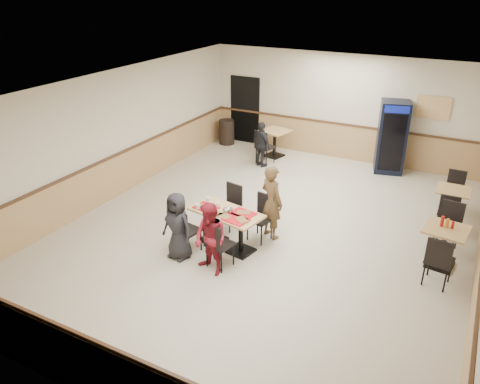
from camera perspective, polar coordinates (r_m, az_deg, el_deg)
The scene contains 20 objects.
ground at distance 9.94m, azimuth 3.34°, elevation -4.74°, with size 10.00×10.00×0.00m, color beige.
room_shell at distance 11.44m, azimuth 16.96°, elevation 1.52°, with size 10.00×10.00×10.00m.
main_table at distance 9.15m, azimuth -1.66°, elevation -3.83°, with size 1.54×0.96×0.77m.
main_chairs at distance 9.19m, azimuth -1.90°, elevation -3.87°, with size 1.55×1.88×0.97m.
diner_woman_left at distance 8.81m, azimuth -7.61°, elevation -4.15°, with size 0.65×0.42×1.33m, color black.
diner_woman_right at distance 8.30m, azimuth -3.63°, elevation -5.79°, with size 0.66×0.51×1.36m, color maroon.
diner_man_opposite at distance 9.40m, azimuth 3.87°, elevation -1.22°, with size 0.57×0.37×1.56m, color brown.
lone_diner at distance 13.06m, azimuth 2.63°, elevation 5.79°, with size 0.75×0.31×1.28m, color black.
tabletop_clutter at distance 8.98m, azimuth -1.93°, elevation -2.43°, with size 1.27×0.70×0.12m.
side_table_near at distance 9.30m, azimuth 23.63°, elevation -5.52°, with size 0.82×0.82×0.79m.
side_table_near_chair_south at distance 8.77m, azimuth 23.17°, elevation -7.55°, with size 0.46×0.46×1.00m, color black, non-canonical shape.
side_table_near_chair_north at distance 9.87m, azimuth 23.99°, elevation -3.97°, with size 0.46×0.46×1.00m, color black, non-canonical shape.
side_table_far at distance 11.15m, azimuth 24.38°, elevation -0.85°, with size 0.68×0.68×0.73m.
side_table_far_chair_south at distance 10.63m, azimuth 24.07°, elevation -2.17°, with size 0.43×0.43×0.92m, color black, non-canonical shape.
side_table_far_chair_north at distance 11.69m, azimuth 24.63°, elevation 0.15°, with size 0.43×0.43×0.92m, color black, non-canonical shape.
condiment_caddy at distance 9.19m, azimuth 23.84°, elevation -3.44°, with size 0.23×0.06×0.20m.
back_table at distance 13.88m, azimuth 4.25°, elevation 6.47°, with size 0.91×0.91×0.81m.
back_table_chair_lone at distance 13.33m, azimuth 3.11°, elevation 5.60°, with size 0.47×0.47×1.02m, color black, non-canonical shape.
pepsi_cooler at distance 13.25m, azimuth 18.01°, elevation 6.38°, with size 0.90×0.90×1.95m.
trash_bin at distance 15.00m, azimuth -1.63°, elevation 7.33°, with size 0.49×0.49×0.77m, color black.
Camera 1 is at (3.51, -7.90, 4.91)m, focal length 35.00 mm.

